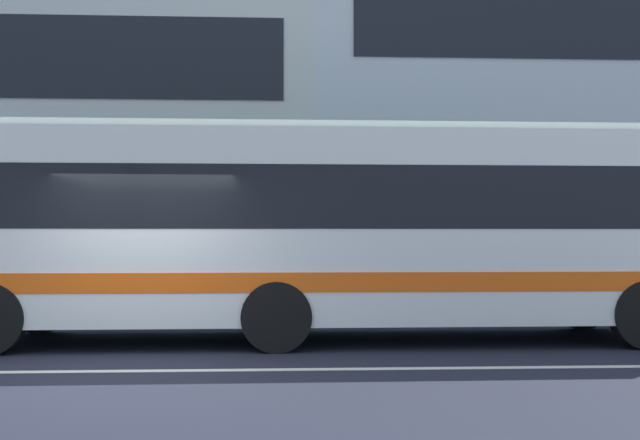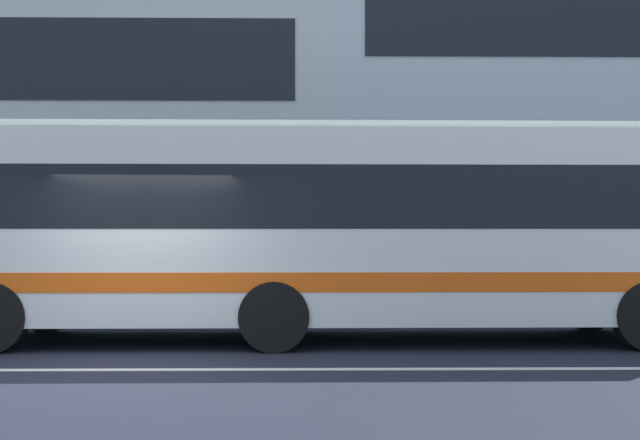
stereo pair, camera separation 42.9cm
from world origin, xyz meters
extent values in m
plane|color=#202230|center=(0.00, 0.00, 0.00)|extent=(160.00, 160.00, 0.00)
cube|color=silver|center=(0.00, 0.00, 0.00)|extent=(60.00, 0.16, 0.01)
cube|color=#255F27|center=(0.50, 6.43, 0.38)|extent=(22.31, 1.10, 0.76)
cube|color=silver|center=(-7.65, 15.96, 5.42)|extent=(20.91, 11.28, 10.85)
cube|color=white|center=(2.54, 2.53, 1.77)|extent=(11.31, 2.58, 2.84)
cube|color=black|center=(2.54, 2.53, 2.20)|extent=(10.64, 2.60, 0.91)
cube|color=#EE5812|center=(2.54, 2.53, 0.99)|extent=(11.09, 2.61, 0.28)
cube|color=white|center=(2.54, 2.53, 3.25)|extent=(10.86, 2.18, 0.12)
cylinder|color=black|center=(7.18, 3.72, 0.50)|extent=(1.00, 0.29, 1.00)
cylinder|color=black|center=(1.84, 3.68, 0.50)|extent=(1.00, 0.29, 1.00)
cylinder|color=black|center=(1.86, 1.38, 0.50)|extent=(1.00, 0.29, 1.00)
cylinder|color=black|center=(-2.11, 3.65, 0.50)|extent=(1.00, 0.29, 1.00)
camera|label=1|loc=(1.93, -9.17, 1.63)|focal=41.86mm
camera|label=2|loc=(2.36, -9.18, 1.63)|focal=41.86mm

